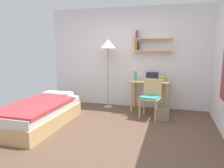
{
  "coord_description": "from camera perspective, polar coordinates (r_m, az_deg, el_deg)",
  "views": [
    {
      "loc": [
        1.08,
        -3.47,
        1.57
      ],
      "look_at": [
        -0.06,
        0.51,
        0.85
      ],
      "focal_mm": 33.67,
      "sensor_mm": 36.0,
      "label": 1
    }
  ],
  "objects": [
    {
      "name": "ground_plane",
      "position": [
        3.95,
        -1.18,
        -13.52
      ],
      "size": [
        5.28,
        5.28,
        0.0
      ],
      "primitive_type": "plane",
      "color": "brown"
    },
    {
      "name": "wall_back",
      "position": [
        5.6,
        5.05,
        7.16
      ],
      "size": [
        4.4,
        0.27,
        2.6
      ],
      "color": "white",
      "rests_on": "ground_plane"
    },
    {
      "name": "bed",
      "position": [
        4.55,
        -18.99,
        -7.67
      ],
      "size": [
        0.96,
        1.91,
        0.54
      ],
      "color": "tan",
      "rests_on": "ground_plane"
    },
    {
      "name": "desk",
      "position": [
        5.28,
        10.26,
        -0.79
      ],
      "size": [
        0.93,
        0.54,
        0.77
      ],
      "color": "tan",
      "rests_on": "ground_plane"
    },
    {
      "name": "desk_chair",
      "position": [
        4.81,
        10.45,
        -3.21
      ],
      "size": [
        0.49,
        0.47,
        0.87
      ],
      "color": "tan",
      "rests_on": "ground_plane"
    },
    {
      "name": "standing_lamp",
      "position": [
        5.41,
        -1.1,
        9.87
      ],
      "size": [
        0.4,
        0.4,
        1.77
      ],
      "color": "#B2A893",
      "rests_on": "ground_plane"
    },
    {
      "name": "laptop",
      "position": [
        5.29,
        10.79,
        1.54
      ],
      "size": [
        0.32,
        0.22,
        0.2
      ],
      "color": "#2D2D33",
      "rests_on": "desk"
    },
    {
      "name": "water_bottle",
      "position": [
        5.21,
        6.37,
        2.21
      ],
      "size": [
        0.07,
        0.07,
        0.22
      ],
      "primitive_type": "cylinder",
      "color": "#42A87F",
      "rests_on": "desk"
    },
    {
      "name": "book_stack",
      "position": [
        5.26,
        13.59,
        1.46
      ],
      "size": [
        0.19,
        0.25,
        0.12
      ],
      "color": "#D13D38",
      "rests_on": "desk"
    },
    {
      "name": "handbag",
      "position": [
        4.7,
        13.57,
        -8.02
      ],
      "size": [
        0.28,
        0.12,
        0.42
      ],
      "color": "gray",
      "rests_on": "ground_plane"
    }
  ]
}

